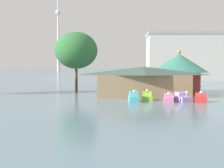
{
  "coord_description": "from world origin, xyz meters",
  "views": [
    {
      "loc": [
        6.42,
        -8.87,
        4.8
      ],
      "look_at": [
        5.41,
        26.07,
        2.89
      ],
      "focal_mm": 50.86,
      "sensor_mm": 36.0,
      "label": 1
    }
  ],
  "objects_px": {
    "pedal_boat_pink": "(168,98)",
    "shoreline_tree_mid": "(76,50)",
    "pedal_boat_cyan": "(134,98)",
    "pedal_boat_lavender": "(182,98)",
    "boathouse": "(144,81)",
    "pedal_boat_red": "(201,98)",
    "distant_broadcast_tower": "(58,18)",
    "green_roof_pavilion": "(179,70)",
    "background_building_block": "(189,57)",
    "pedal_boat_lime": "(147,97)"
  },
  "relations": [
    {
      "from": "pedal_boat_pink",
      "to": "pedal_boat_lime",
      "type": "bearing_deg",
      "value": -123.04
    },
    {
      "from": "pedal_boat_pink",
      "to": "shoreline_tree_mid",
      "type": "height_order",
      "value": "shoreline_tree_mid"
    },
    {
      "from": "boathouse",
      "to": "green_roof_pavilion",
      "type": "xyz_separation_m",
      "value": [
        7.03,
        7.83,
        1.62
      ]
    },
    {
      "from": "distant_broadcast_tower",
      "to": "boathouse",
      "type": "bearing_deg",
      "value": -76.36
    },
    {
      "from": "pedal_boat_red",
      "to": "green_roof_pavilion",
      "type": "height_order",
      "value": "green_roof_pavilion"
    },
    {
      "from": "pedal_boat_pink",
      "to": "background_building_block",
      "type": "bearing_deg",
      "value": 171.71
    },
    {
      "from": "pedal_boat_cyan",
      "to": "pedal_boat_lavender",
      "type": "height_order",
      "value": "pedal_boat_cyan"
    },
    {
      "from": "pedal_boat_lime",
      "to": "pedal_boat_pink",
      "type": "xyz_separation_m",
      "value": [
        2.72,
        -2.19,
        -0.03
      ]
    },
    {
      "from": "boathouse",
      "to": "green_roof_pavilion",
      "type": "height_order",
      "value": "green_roof_pavilion"
    },
    {
      "from": "boathouse",
      "to": "pedal_boat_cyan",
      "type": "bearing_deg",
      "value": -105.49
    },
    {
      "from": "boathouse",
      "to": "pedal_boat_red",
      "type": "bearing_deg",
      "value": -44.5
    },
    {
      "from": "pedal_boat_pink",
      "to": "shoreline_tree_mid",
      "type": "distance_m",
      "value": 25.04
    },
    {
      "from": "pedal_boat_pink",
      "to": "boathouse",
      "type": "relative_size",
      "value": 0.18
    },
    {
      "from": "pedal_boat_lavender",
      "to": "boathouse",
      "type": "relative_size",
      "value": 0.21
    },
    {
      "from": "pedal_boat_red",
      "to": "shoreline_tree_mid",
      "type": "relative_size",
      "value": 0.22
    },
    {
      "from": "distant_broadcast_tower",
      "to": "background_building_block",
      "type": "bearing_deg",
      "value": -68.41
    },
    {
      "from": "background_building_block",
      "to": "pedal_boat_red",
      "type": "bearing_deg",
      "value": -100.81
    },
    {
      "from": "pedal_boat_red",
      "to": "distant_broadcast_tower",
      "type": "relative_size",
      "value": 0.02
    },
    {
      "from": "pedal_boat_pink",
      "to": "boathouse",
      "type": "distance_m",
      "value": 7.84
    },
    {
      "from": "pedal_boat_cyan",
      "to": "pedal_boat_pink",
      "type": "distance_m",
      "value": 4.76
    },
    {
      "from": "green_roof_pavilion",
      "to": "pedal_boat_lime",
      "type": "bearing_deg",
      "value": -118.45
    },
    {
      "from": "pedal_boat_red",
      "to": "shoreline_tree_mid",
      "type": "xyz_separation_m",
      "value": [
        -19.6,
        18.54,
        7.47
      ]
    },
    {
      "from": "pedal_boat_pink",
      "to": "green_roof_pavilion",
      "type": "relative_size",
      "value": 0.27
    },
    {
      "from": "pedal_boat_lime",
      "to": "shoreline_tree_mid",
      "type": "bearing_deg",
      "value": -137.81
    },
    {
      "from": "boathouse",
      "to": "green_roof_pavilion",
      "type": "distance_m",
      "value": 10.64
    },
    {
      "from": "pedal_boat_lime",
      "to": "shoreline_tree_mid",
      "type": "distance_m",
      "value": 21.8
    },
    {
      "from": "boathouse",
      "to": "green_roof_pavilion",
      "type": "relative_size",
      "value": 1.48
    },
    {
      "from": "pedal_boat_pink",
      "to": "pedal_boat_lavender",
      "type": "xyz_separation_m",
      "value": [
        2.02,
        0.64,
        0.05
      ]
    },
    {
      "from": "green_roof_pavilion",
      "to": "shoreline_tree_mid",
      "type": "distance_m",
      "value": 20.06
    },
    {
      "from": "pedal_boat_lime",
      "to": "background_building_block",
      "type": "relative_size",
      "value": 0.1
    },
    {
      "from": "background_building_block",
      "to": "shoreline_tree_mid",
      "type": "bearing_deg",
      "value": -121.92
    },
    {
      "from": "pedal_boat_cyan",
      "to": "boathouse",
      "type": "xyz_separation_m",
      "value": [
        1.84,
        6.63,
        1.98
      ]
    },
    {
      "from": "pedal_boat_lime",
      "to": "boathouse",
      "type": "relative_size",
      "value": 0.19
    },
    {
      "from": "boathouse",
      "to": "background_building_block",
      "type": "height_order",
      "value": "background_building_block"
    },
    {
      "from": "pedal_boat_cyan",
      "to": "distant_broadcast_tower",
      "type": "relative_size",
      "value": 0.02
    },
    {
      "from": "pedal_boat_lavender",
      "to": "boathouse",
      "type": "xyz_separation_m",
      "value": [
        -4.92,
        6.35,
        2.01
      ]
    },
    {
      "from": "pedal_boat_cyan",
      "to": "background_building_block",
      "type": "height_order",
      "value": "background_building_block"
    },
    {
      "from": "shoreline_tree_mid",
      "to": "distant_broadcast_tower",
      "type": "bearing_deg",
      "value": 101.87
    },
    {
      "from": "pedal_boat_lavender",
      "to": "pedal_boat_lime",
      "type": "bearing_deg",
      "value": -125.88
    },
    {
      "from": "pedal_boat_red",
      "to": "distant_broadcast_tower",
      "type": "distance_m",
      "value": 328.09
    },
    {
      "from": "pedal_boat_lime",
      "to": "shoreline_tree_mid",
      "type": "relative_size",
      "value": 0.26
    },
    {
      "from": "green_roof_pavilion",
      "to": "shoreline_tree_mid",
      "type": "bearing_deg",
      "value": 169.53
    },
    {
      "from": "distant_broadcast_tower",
      "to": "pedal_boat_red",
      "type": "bearing_deg",
      "value": -75.4
    },
    {
      "from": "boathouse",
      "to": "green_roof_pavilion",
      "type": "bearing_deg",
      "value": 48.1
    },
    {
      "from": "pedal_boat_cyan",
      "to": "pedal_boat_lavender",
      "type": "distance_m",
      "value": 6.77
    },
    {
      "from": "pedal_boat_lavender",
      "to": "green_roof_pavilion",
      "type": "xyz_separation_m",
      "value": [
        2.1,
        14.17,
        3.63
      ]
    },
    {
      "from": "pedal_boat_lavender",
      "to": "boathouse",
      "type": "distance_m",
      "value": 8.28
    },
    {
      "from": "pedal_boat_red",
      "to": "background_building_block",
      "type": "distance_m",
      "value": 73.83
    },
    {
      "from": "pedal_boat_pink",
      "to": "background_building_block",
      "type": "xyz_separation_m",
      "value": [
        18.12,
        71.95,
        7.95
      ]
    },
    {
      "from": "shoreline_tree_mid",
      "to": "green_roof_pavilion",
      "type": "bearing_deg",
      "value": -10.47
    }
  ]
}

